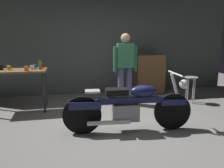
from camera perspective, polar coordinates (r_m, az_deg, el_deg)
ground_plane at (r=4.24m, az=1.51°, el=-10.51°), size 12.00×12.00×0.00m
back_wall at (r=6.69m, az=-4.18°, el=11.09°), size 8.00×0.12×3.10m
workbench at (r=5.38m, az=-22.56°, el=2.01°), size 1.30×0.64×0.90m
motorcycle at (r=3.94m, az=4.29°, el=-5.35°), size 2.19×0.60×1.00m
person_standing at (r=5.50m, az=3.25°, el=4.51°), size 0.57×0.24×1.67m
shop_stool at (r=5.96m, az=18.73°, el=0.30°), size 0.32×0.32×0.64m
wooden_dresser at (r=6.65m, az=9.04°, el=2.33°), size 0.80×0.47×1.10m
mug_orange_travel at (r=5.11m, az=-20.21°, el=3.58°), size 0.12×0.09×0.10m
mug_black_matte at (r=5.46m, az=-25.51°, el=3.71°), size 0.13×0.09×0.11m
mug_white_ceramic at (r=5.30m, az=-18.93°, el=3.85°), size 0.11×0.08×0.09m
mug_red_diner at (r=5.46m, az=-16.83°, el=4.31°), size 0.12×0.08×0.11m
mug_yellow_tall at (r=5.39m, az=-23.88°, el=3.66°), size 0.11×0.07×0.10m
mug_blue_enamel at (r=5.45m, az=-18.29°, el=4.11°), size 0.10×0.07×0.09m
bottle at (r=5.20m, az=-17.17°, el=4.42°), size 0.06×0.06×0.24m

